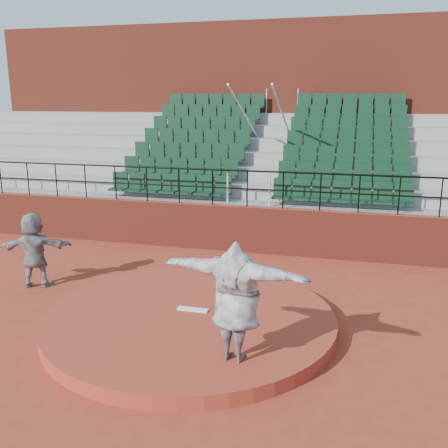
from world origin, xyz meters
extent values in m
plane|color=maroon|center=(0.00, 0.00, 0.00)|extent=(90.00, 90.00, 0.00)
cylinder|color=#9D3423|center=(0.00, 0.00, 0.12)|extent=(5.50, 5.50, 0.25)
cube|color=white|center=(0.00, 0.15, 0.27)|extent=(0.60, 0.15, 0.03)
cube|color=maroon|center=(0.00, 5.00, 0.65)|extent=(24.00, 0.30, 1.30)
cylinder|color=black|center=(0.00, 5.00, 2.30)|extent=(24.00, 0.05, 0.05)
cylinder|color=black|center=(0.00, 5.00, 1.80)|extent=(24.00, 0.04, 0.04)
cylinder|color=black|center=(-8.00, 5.00, 1.80)|extent=(0.04, 0.04, 1.00)
cylinder|color=black|center=(-7.00, 5.00, 1.80)|extent=(0.04, 0.04, 1.00)
cylinder|color=black|center=(-6.00, 5.00, 1.80)|extent=(0.04, 0.04, 1.00)
cylinder|color=black|center=(-5.00, 5.00, 1.80)|extent=(0.04, 0.04, 1.00)
cylinder|color=black|center=(-4.00, 5.00, 1.80)|extent=(0.04, 0.04, 1.00)
cylinder|color=black|center=(-3.00, 5.00, 1.80)|extent=(0.04, 0.04, 1.00)
cylinder|color=black|center=(-2.00, 5.00, 1.80)|extent=(0.04, 0.04, 1.00)
cylinder|color=black|center=(-1.00, 5.00, 1.80)|extent=(0.04, 0.04, 1.00)
cylinder|color=black|center=(0.00, 5.00, 1.80)|extent=(0.04, 0.04, 1.00)
cylinder|color=black|center=(1.00, 5.00, 1.80)|extent=(0.04, 0.04, 1.00)
cylinder|color=black|center=(2.00, 5.00, 1.80)|extent=(0.04, 0.04, 1.00)
cylinder|color=black|center=(3.00, 5.00, 1.80)|extent=(0.04, 0.04, 1.00)
cylinder|color=black|center=(4.00, 5.00, 1.80)|extent=(0.04, 0.04, 1.00)
cylinder|color=black|center=(5.00, 5.00, 1.80)|extent=(0.04, 0.04, 1.00)
cube|color=gray|center=(0.00, 5.58, 0.65)|extent=(24.00, 0.85, 1.30)
cube|color=#11331F|center=(-2.53, 5.59, 1.66)|extent=(3.85, 0.48, 0.72)
cube|color=#11331F|center=(2.53, 5.59, 1.66)|extent=(3.85, 0.48, 0.72)
cube|color=gray|center=(0.00, 6.43, 0.85)|extent=(24.00, 0.85, 1.70)
cube|color=#11331F|center=(-2.53, 6.44, 2.06)|extent=(3.85, 0.48, 0.72)
cube|color=#11331F|center=(2.53, 6.44, 2.06)|extent=(3.85, 0.48, 0.72)
cube|color=gray|center=(0.00, 7.28, 1.05)|extent=(24.00, 0.85, 2.10)
cube|color=#11331F|center=(-2.53, 7.29, 2.46)|extent=(3.85, 0.48, 0.72)
cube|color=#11331F|center=(2.53, 7.29, 2.46)|extent=(3.85, 0.48, 0.72)
cube|color=gray|center=(0.00, 8.12, 1.25)|extent=(24.00, 0.85, 2.50)
cube|color=#11331F|center=(-2.53, 8.13, 2.86)|extent=(3.85, 0.48, 0.72)
cube|color=#11331F|center=(2.53, 8.13, 2.86)|extent=(3.85, 0.48, 0.72)
cube|color=gray|center=(0.00, 8.97, 1.45)|extent=(24.00, 0.85, 2.90)
cube|color=#11331F|center=(-2.53, 8.98, 3.26)|extent=(3.85, 0.48, 0.72)
cube|color=#11331F|center=(2.53, 8.98, 3.26)|extent=(3.85, 0.48, 0.72)
cube|color=gray|center=(0.00, 9.82, 1.65)|extent=(24.00, 0.85, 3.30)
cube|color=#11331F|center=(-2.53, 9.83, 3.66)|extent=(3.85, 0.48, 0.72)
cube|color=#11331F|center=(2.53, 9.83, 3.66)|extent=(3.85, 0.48, 0.72)
cube|color=gray|center=(0.00, 10.68, 1.85)|extent=(24.00, 0.85, 3.70)
cube|color=#11331F|center=(-2.53, 10.69, 4.06)|extent=(3.85, 0.48, 0.72)
cube|color=#11331F|center=(2.53, 10.69, 4.06)|extent=(3.85, 0.48, 0.72)
cylinder|color=silver|center=(-0.60, 8.12, 3.40)|extent=(0.06, 5.97, 2.46)
cylinder|color=silver|center=(0.60, 8.12, 3.40)|extent=(0.06, 5.97, 2.46)
cube|color=maroon|center=(0.00, 12.60, 3.55)|extent=(24.00, 3.00, 7.10)
imported|color=black|center=(1.23, -1.42, 1.21)|extent=(2.43, 0.99, 1.92)
imported|color=black|center=(-4.11, 1.09, 0.87)|extent=(1.70, 1.03, 1.74)
camera|label=1|loc=(2.88, -8.33, 4.21)|focal=40.00mm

